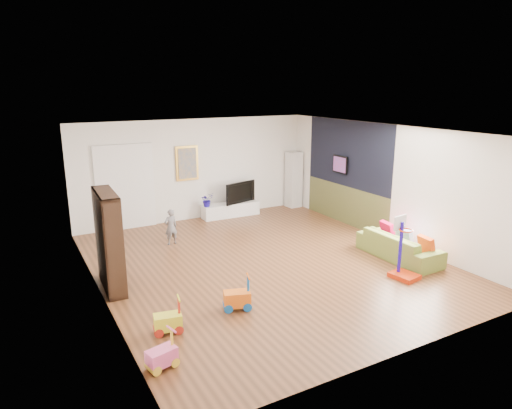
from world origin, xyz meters
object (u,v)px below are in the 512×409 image
media_console (231,210)px  basketball_hoop (407,248)px  sofa (399,246)px  bookshelf (109,241)px

media_console → basketball_hoop: size_ratio=1.35×
media_console → basketball_hoop: (1.03, -5.40, 0.41)m
sofa → basketball_hoop: basketball_hoop is taller
sofa → media_console: bearing=21.1°
media_console → bookshelf: bookshelf is taller
bookshelf → sofa: bearing=-12.1°
media_console → sofa: size_ratio=0.86×
media_console → sofa: sofa is taller
bookshelf → basketball_hoop: bookshelf is taller
media_console → sofa: bearing=-68.4°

